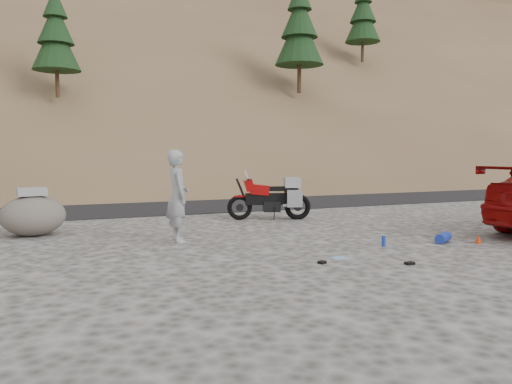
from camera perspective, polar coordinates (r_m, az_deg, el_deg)
ground at (r=10.15m, az=3.58°, el=-6.08°), size 140.00×140.00×0.00m
road at (r=18.59m, az=-8.68°, el=-1.28°), size 120.00×7.00×0.05m
hillside at (r=50.87m, az=-17.78°, el=14.77°), size 120.00×73.00×46.72m
motorcycle at (r=13.89m, az=1.96°, el=-0.72°), size 2.28×1.07×1.39m
man at (r=10.66m, az=-8.90°, el=-5.62°), size 0.48×0.71×1.93m
boulder at (r=12.25m, az=-24.15°, el=-2.39°), size 1.50×1.30×1.09m
gear_blue_mat at (r=11.10m, az=20.61°, el=-4.91°), size 0.55×0.44×0.21m
gear_bottle at (r=10.28m, az=14.38°, el=-5.47°), size 0.09×0.09×0.22m
gear_funnel at (r=11.27m, az=24.08°, el=-4.92°), size 0.17×0.17×0.19m
gear_glove_a at (r=8.80m, az=17.15°, el=-7.79°), size 0.15×0.11×0.04m
gear_glove_b at (r=8.56m, az=7.56°, el=-7.97°), size 0.16×0.14×0.04m
gear_blue_cloth at (r=9.02m, az=9.47°, el=-7.45°), size 0.29×0.22×0.01m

